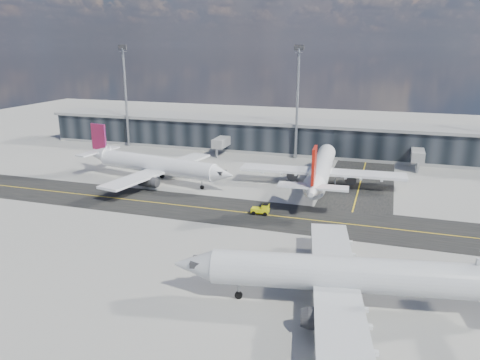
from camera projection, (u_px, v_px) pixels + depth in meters
The scene contains 9 objects.
ground at pixel (240, 220), 79.78m from camera, with size 300.00×300.00×0.00m, color gray.
taxiway_lanes at pixel (277, 203), 88.44m from camera, with size 180.00×63.00×0.03m.
terminal_concourse at pixel (301, 138), 128.84m from camera, with size 152.00×19.80×8.80m.
floodlight_masts at pixel (297, 99), 119.31m from camera, with size 102.50×0.70×28.90m.
airliner_af at pixel (155, 165), 101.52m from camera, with size 38.72×33.20×11.50m.
airliner_redtail at pixel (321, 169), 97.05m from camera, with size 34.79×40.81×12.09m.
airliner_near at pixel (351, 275), 52.46m from camera, with size 40.47×34.69×12.02m.
baggage_tug at pixel (262, 209), 82.33m from camera, with size 3.17×1.73×1.94m.
service_van at pixel (327, 161), 117.14m from camera, with size 2.65×5.75×1.60m, color white.
Camera 1 is at (23.06, -71.06, 28.82)m, focal length 35.00 mm.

